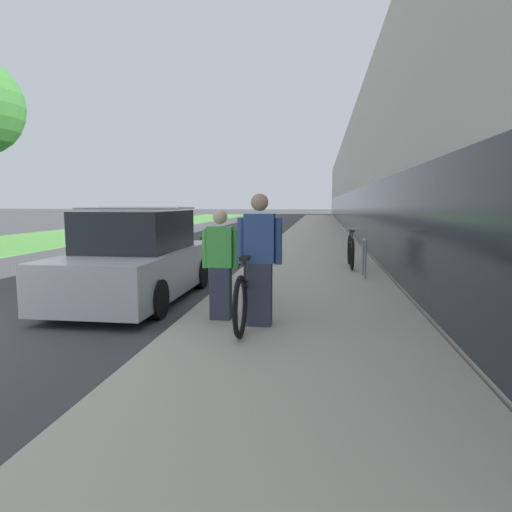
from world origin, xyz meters
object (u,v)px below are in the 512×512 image
(tandem_bicycle, at_px, (252,290))
(person_bystander, at_px, (221,265))
(parked_sedan_curbside, at_px, (138,260))
(vintage_roadster_curbside, at_px, (219,247))
(cruiser_bike_nearest, at_px, (351,251))
(bike_rack_hoop, at_px, (364,254))
(person_rider, at_px, (260,260))

(tandem_bicycle, bearing_deg, person_bystander, -167.76)
(parked_sedan_curbside, bearing_deg, person_bystander, -39.52)
(tandem_bicycle, distance_m, vintage_roadster_curbside, 7.77)
(tandem_bicycle, height_order, cruiser_bike_nearest, cruiser_bike_nearest)
(bike_rack_hoop, bearing_deg, person_bystander, -120.39)
(cruiser_bike_nearest, bearing_deg, person_rider, -105.08)
(person_bystander, xyz_separation_m, cruiser_bike_nearest, (2.15, 5.57, -0.37))
(tandem_bicycle, relative_size, vintage_roadster_curbside, 0.64)
(person_bystander, bearing_deg, tandem_bicycle, 12.24)
(parked_sedan_curbside, distance_m, vintage_roadster_curbside, 6.03)
(vintage_roadster_curbside, bearing_deg, person_rider, -73.48)
(tandem_bicycle, distance_m, cruiser_bike_nearest, 5.74)
(bike_rack_hoop, bearing_deg, cruiser_bike_nearest, 96.85)
(person_rider, bearing_deg, vintage_roadster_curbside, 106.52)
(person_bystander, xyz_separation_m, bike_rack_hoop, (2.34, 3.99, -0.26))
(tandem_bicycle, xyz_separation_m, cruiser_bike_nearest, (1.72, 5.47, -0.00))
(person_rider, distance_m, person_bystander, 0.64)
(person_rider, relative_size, parked_sedan_curbside, 0.42)
(bike_rack_hoop, bearing_deg, tandem_bicycle, -116.12)
(tandem_bicycle, bearing_deg, vintage_roadster_curbside, 106.13)
(person_rider, distance_m, vintage_roadster_curbside, 8.16)
(person_bystander, relative_size, parked_sedan_curbside, 0.37)
(tandem_bicycle, distance_m, person_rider, 0.60)
(person_bystander, bearing_deg, person_rider, -22.41)
(tandem_bicycle, relative_size, person_rider, 1.52)
(person_rider, bearing_deg, bike_rack_hoop, 67.46)
(tandem_bicycle, xyz_separation_m, parked_sedan_curbside, (-2.29, 1.45, 0.20))
(cruiser_bike_nearest, bearing_deg, bike_rack_hoop, -83.15)
(cruiser_bike_nearest, bearing_deg, tandem_bicycle, -107.44)
(person_bystander, distance_m, cruiser_bike_nearest, 5.98)
(bike_rack_hoop, xyz_separation_m, parked_sedan_curbside, (-4.20, -2.45, 0.09))
(person_rider, xyz_separation_m, bike_rack_hoop, (1.75, 4.23, -0.37))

